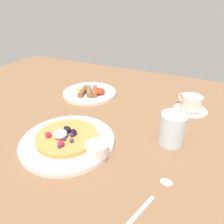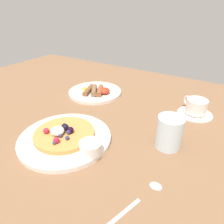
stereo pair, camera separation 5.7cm
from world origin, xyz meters
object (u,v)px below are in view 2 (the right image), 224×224
at_px(pancake_plate, 65,138).
at_px(coffee_saucer, 195,113).
at_px(breakfast_plate, 95,92).
at_px(coffee_cup, 196,106).
at_px(syrup_ramekin, 91,147).
at_px(teaspoon, 142,196).
at_px(water_glass, 169,132).

height_order(pancake_plate, coffee_saucer, pancake_plate).
bearing_deg(breakfast_plate, coffee_cup, 5.95).
relative_size(syrup_ramekin, coffee_saucer, 0.48).
bearing_deg(coffee_saucer, pancake_plate, -128.53).
xyz_separation_m(pancake_plate, coffee_cup, (0.29, 0.36, 0.03)).
bearing_deg(coffee_cup, coffee_saucer, -34.15).
distance_m(coffee_cup, teaspoon, 0.42).
height_order(breakfast_plate, coffee_cup, coffee_cup).
bearing_deg(teaspoon, coffee_saucer, 88.15).
xyz_separation_m(coffee_cup, teaspoon, (-0.01, -0.42, -0.03)).
distance_m(teaspoon, water_glass, 0.20).
distance_m(breakfast_plate, teaspoon, 0.55).
xyz_separation_m(pancake_plate, coffee_saucer, (0.29, 0.36, -0.00)).
xyz_separation_m(breakfast_plate, water_glass, (0.39, -0.19, 0.04)).
distance_m(pancake_plate, water_glass, 0.30).
bearing_deg(breakfast_plate, coffee_saucer, 5.80).
bearing_deg(pancake_plate, syrup_ramekin, -8.18).
relative_size(coffee_saucer, coffee_cup, 1.32).
xyz_separation_m(coffee_saucer, water_glass, (-0.03, -0.23, 0.04)).
bearing_deg(coffee_saucer, syrup_ramekin, -115.68).
bearing_deg(pancake_plate, coffee_saucer, 51.47).
bearing_deg(syrup_ramekin, breakfast_plate, 124.88).
xyz_separation_m(syrup_ramekin, teaspoon, (0.17, -0.04, -0.03)).
relative_size(syrup_ramekin, breakfast_plate, 0.25).
bearing_deg(coffee_cup, water_glass, -96.09).
bearing_deg(coffee_cup, breakfast_plate, -174.05).
bearing_deg(water_glass, teaspoon, -86.39).
distance_m(pancake_plate, breakfast_plate, 0.34).
distance_m(breakfast_plate, coffee_saucer, 0.42).
xyz_separation_m(coffee_cup, water_glass, (-0.02, -0.23, 0.01)).
distance_m(breakfast_plate, water_glass, 0.43).
height_order(pancake_plate, breakfast_plate, same).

